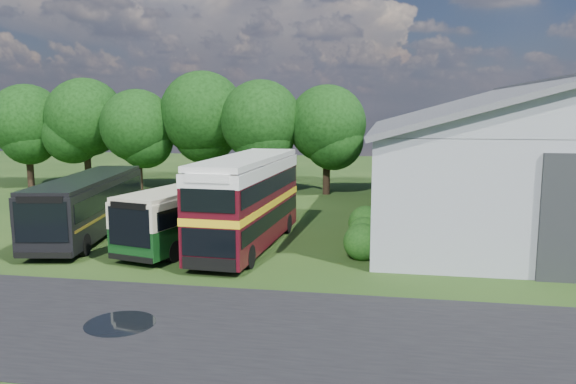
% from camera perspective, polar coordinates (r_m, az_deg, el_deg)
% --- Properties ---
extents(ground, '(120.00, 120.00, 0.00)m').
position_cam_1_polar(ground, '(20.76, -9.14, -10.34)').
color(ground, '#183310').
rests_on(ground, ground).
extents(asphalt_road, '(60.00, 8.00, 0.02)m').
position_cam_1_polar(asphalt_road, '(17.28, -2.77, -14.22)').
color(asphalt_road, black).
rests_on(asphalt_road, ground).
extents(puddle, '(2.20, 2.20, 0.01)m').
position_cam_1_polar(puddle, '(18.73, -16.67, -12.73)').
color(puddle, black).
rests_on(puddle, ground).
extents(storage_shed, '(18.80, 24.80, 8.15)m').
position_cam_1_polar(storage_shed, '(35.62, 23.72, 3.79)').
color(storage_shed, gray).
rests_on(storage_shed, ground).
extents(tree_far_left, '(6.12, 6.12, 8.64)m').
position_cam_1_polar(tree_far_left, '(51.80, -24.99, 6.53)').
color(tree_far_left, black).
rests_on(tree_far_left, ground).
extents(tree_left_a, '(6.46, 6.46, 9.12)m').
position_cam_1_polar(tree_left_a, '(49.55, -19.89, 7.12)').
color(tree_left_a, black).
rests_on(tree_left_a, ground).
extents(tree_left_b, '(5.78, 5.78, 8.16)m').
position_cam_1_polar(tree_left_b, '(46.38, -15.07, 6.50)').
color(tree_left_b, black).
rests_on(tree_left_b, ground).
extents(tree_mid, '(6.80, 6.80, 9.60)m').
position_cam_1_polar(tree_mid, '(45.71, -8.67, 7.84)').
color(tree_mid, black).
rests_on(tree_mid, ground).
extents(tree_right_a, '(6.26, 6.26, 8.83)m').
position_cam_1_polar(tree_right_a, '(43.40, -2.76, 7.23)').
color(tree_right_a, black).
rests_on(tree_right_a, ground).
extents(tree_right_b, '(5.98, 5.98, 8.45)m').
position_cam_1_polar(tree_right_b, '(43.39, 3.98, 6.90)').
color(tree_right_b, black).
rests_on(tree_right_b, ground).
extents(shrub_front, '(1.70, 1.70, 1.70)m').
position_cam_1_polar(shrub_front, '(25.44, 7.53, -6.75)').
color(shrub_front, '#194714').
rests_on(shrub_front, ground).
extents(shrub_mid, '(1.60, 1.60, 1.60)m').
position_cam_1_polar(shrub_mid, '(27.37, 7.72, -5.65)').
color(shrub_mid, '#194714').
rests_on(shrub_mid, ground).
extents(shrub_back, '(1.80, 1.80, 1.80)m').
position_cam_1_polar(shrub_back, '(29.32, 7.88, -4.70)').
color(shrub_back, '#194714').
rests_on(shrub_back, ground).
extents(bus_green_single, '(4.98, 10.89, 2.93)m').
position_cam_1_polar(bus_green_single, '(28.48, -9.01, -1.91)').
color(bus_green_single, black).
rests_on(bus_green_single, ground).
extents(bus_maroon_double, '(3.20, 10.39, 4.41)m').
position_cam_1_polar(bus_maroon_double, '(26.89, -4.16, -1.06)').
color(bus_maroon_double, black).
rests_on(bus_maroon_double, ground).
extents(bus_dark_single, '(4.57, 11.67, 3.14)m').
position_cam_1_polar(bus_dark_single, '(31.11, -19.61, -1.21)').
color(bus_dark_single, black).
rests_on(bus_dark_single, ground).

